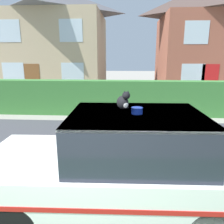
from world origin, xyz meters
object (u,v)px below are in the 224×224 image
Objects in this scene: cat at (123,101)px; police_car at (119,167)px; house_right at (213,37)px; wheelie_bin at (47,99)px; house_left at (55,41)px.

police_car is at bearing 173.74° from cat.
police_car is 0.56× the size of house_right.
house_right reaches higher than wheelie_bin.
house_right is at bearing -116.41° from police_car.
house_left is at bearing 97.19° from wheelie_bin.
house_left reaches higher than cat.
cat reaches higher than wheelie_bin.
cat is (0.06, -0.12, 1.10)m from police_car.
house_right is (6.09, 13.18, 3.05)m from police_car.
cat is 14.73m from house_right.
house_left is 0.96× the size of house_right.
police_car is at bearing -114.81° from house_right.
house_left is at bearing 179.53° from house_right.
house_left reaches higher than wheelie_bin.
house_right reaches higher than police_car.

